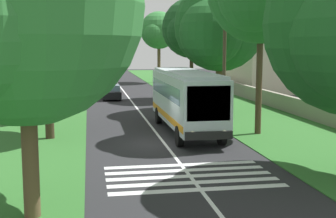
% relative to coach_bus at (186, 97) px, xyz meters
% --- Properties ---
extents(ground, '(160.00, 160.00, 0.00)m').
position_rel_coach_bus_xyz_m(ground, '(-3.19, 1.80, -2.15)').
color(ground, '#262628').
extents(grass_verge_left, '(120.00, 8.00, 0.04)m').
position_rel_coach_bus_xyz_m(grass_verge_left, '(11.81, 10.00, -2.13)').
color(grass_verge_left, '#2D6628').
rests_on(grass_verge_left, ground).
extents(grass_verge_right, '(120.00, 8.00, 0.04)m').
position_rel_coach_bus_xyz_m(grass_verge_right, '(11.81, -6.40, -2.13)').
color(grass_verge_right, '#2D6628').
rests_on(grass_verge_right, ground).
extents(centre_line, '(110.00, 0.16, 0.01)m').
position_rel_coach_bus_xyz_m(centre_line, '(11.81, 1.80, -2.14)').
color(centre_line, silver).
rests_on(centre_line, ground).
extents(coach_bus, '(11.16, 2.62, 3.73)m').
position_rel_coach_bus_xyz_m(coach_bus, '(0.00, 0.00, 0.00)').
color(coach_bus, silver).
rests_on(coach_bus, ground).
extents(zebra_crossing, '(4.05, 6.80, 0.01)m').
position_rel_coach_bus_xyz_m(zebra_crossing, '(-9.49, 1.80, -2.14)').
color(zebra_crossing, silver).
rests_on(zebra_crossing, ground).
extents(trailing_car_0, '(4.30, 1.78, 1.43)m').
position_rel_coach_bus_xyz_m(trailing_car_0, '(18.47, 3.61, -1.48)').
color(trailing_car_0, black).
rests_on(trailing_car_0, ground).
extents(trailing_car_1, '(4.30, 1.78, 1.43)m').
position_rel_coach_bus_xyz_m(trailing_car_1, '(24.05, 3.66, -1.48)').
color(trailing_car_1, '#B21E1E').
rests_on(trailing_car_1, ground).
extents(roadside_tree_left_0, '(7.37, 6.34, 9.51)m').
position_rel_coach_bus_xyz_m(roadside_tree_left_0, '(29.47, 7.16, 4.07)').
color(roadside_tree_left_0, '#3D2D1E').
rests_on(roadside_tree_left_0, grass_verge_left).
extents(roadside_tree_left_1, '(8.55, 7.08, 9.93)m').
position_rel_coach_bus_xyz_m(roadside_tree_left_1, '(-12.92, 7.72, 4.09)').
color(roadside_tree_left_1, brown).
rests_on(roadside_tree_left_1, grass_verge_left).
extents(roadside_tree_left_2, '(6.07, 5.21, 10.18)m').
position_rel_coach_bus_xyz_m(roadside_tree_left_2, '(6.85, 8.09, 5.31)').
color(roadside_tree_left_2, '#3D2D1E').
rests_on(roadside_tree_left_2, grass_verge_left).
extents(roadside_tree_left_3, '(7.46, 5.99, 10.68)m').
position_rel_coach_bus_xyz_m(roadside_tree_left_3, '(38.21, 7.16, 5.44)').
color(roadside_tree_left_3, '#4C3826').
rests_on(roadside_tree_left_3, grass_verge_left).
extents(roadside_tree_left_4, '(7.17, 6.17, 9.55)m').
position_rel_coach_bus_xyz_m(roadside_tree_left_4, '(-0.53, 8.12, 4.20)').
color(roadside_tree_left_4, '#3D2D1E').
rests_on(roadside_tree_left_4, grass_verge_left).
extents(roadside_tree_right_1, '(8.63, 7.23, 10.40)m').
position_rel_coach_bus_xyz_m(roadside_tree_right_1, '(8.35, -4.27, 4.48)').
color(roadside_tree_right_1, brown).
rests_on(roadside_tree_right_1, grass_verge_right).
extents(roadside_tree_right_3, '(6.18, 5.26, 10.00)m').
position_rel_coach_bus_xyz_m(roadside_tree_right_3, '(38.22, -4.02, 5.11)').
color(roadside_tree_right_3, brown).
rests_on(roadside_tree_right_3, grass_verge_right).
extents(roadside_tree_right_4, '(6.64, 5.80, 9.80)m').
position_rel_coach_bus_xyz_m(roadside_tree_right_4, '(17.01, -4.01, 4.65)').
color(roadside_tree_right_4, '#3D2D1E').
rests_on(roadside_tree_right_4, grass_verge_right).
extents(utility_pole, '(0.24, 1.40, 7.96)m').
position_rel_coach_bus_xyz_m(utility_pole, '(3.49, -3.44, 2.01)').
color(utility_pole, '#473828').
rests_on(utility_pole, grass_verge_right).
extents(roadside_wall, '(70.00, 0.40, 1.27)m').
position_rel_coach_bus_xyz_m(roadside_wall, '(16.81, -9.80, -1.47)').
color(roadside_wall, gray).
rests_on(roadside_wall, grass_verge_right).
extents(roadside_building, '(11.15, 9.89, 7.40)m').
position_rel_coach_bus_xyz_m(roadside_building, '(24.23, -15.71, 1.61)').
color(roadside_building, beige).
rests_on(roadside_building, ground).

